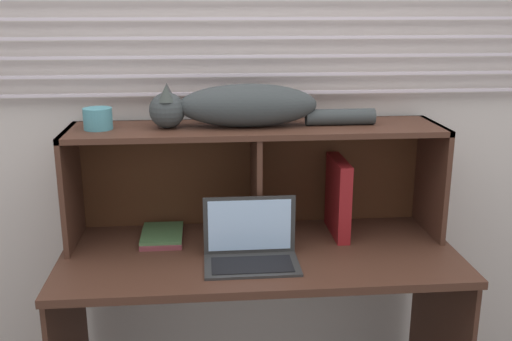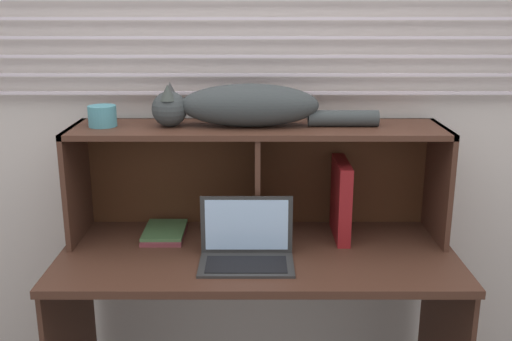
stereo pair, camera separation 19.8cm
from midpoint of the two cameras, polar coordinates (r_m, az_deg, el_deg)
The scene contains 8 objects.
back_panel_with_blinds at distance 2.53m, azimuth -2.69°, elevation 6.06°, with size 4.40×0.08×2.50m.
desk at distance 2.38m, azimuth -2.09°, elevation -10.96°, with size 1.52×0.67×0.76m.
hutch_shelf_unit at distance 2.39m, azimuth -2.45°, elevation 1.19°, with size 1.47×0.34×0.46m.
cat at distance 2.31m, azimuth -3.91°, elevation 6.13°, with size 0.88×0.18×0.17m.
laptop at distance 2.20m, azimuth -3.08°, elevation -7.49°, with size 0.34×0.21×0.23m.
binder_upright at distance 2.44m, azimuth 5.56°, elevation -2.56°, with size 0.05×0.27×0.32m, color maroon.
book_stack at distance 2.46m, azimuth -11.26°, elevation -6.18°, with size 0.16×0.24×0.03m.
small_basket at distance 2.37m, azimuth -17.24°, elevation 4.74°, with size 0.11×0.11×0.08m, color teal.
Camera 1 is at (-0.20, -1.94, 1.69)m, focal length 41.82 mm.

